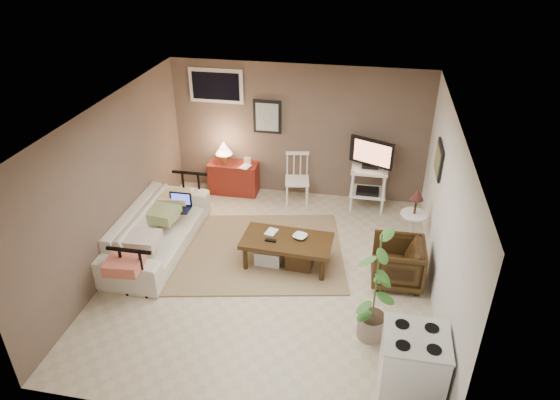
% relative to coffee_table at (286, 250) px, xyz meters
% --- Properties ---
extents(floor, '(5.00, 5.00, 0.00)m').
position_rel_coffee_table_xyz_m(floor, '(-0.20, -0.23, -0.27)').
color(floor, '#C1B293').
rests_on(floor, ground).
extents(art_back, '(0.50, 0.03, 0.60)m').
position_rel_coffee_table_xyz_m(art_back, '(-0.75, 2.24, 1.18)').
color(art_back, black).
extents(art_right, '(0.03, 0.60, 0.45)m').
position_rel_coffee_table_xyz_m(art_right, '(2.03, 0.82, 1.25)').
color(art_right, black).
extents(window, '(0.96, 0.03, 0.60)m').
position_rel_coffee_table_xyz_m(window, '(-1.65, 2.24, 1.68)').
color(window, white).
extents(rug, '(2.98, 2.57, 0.03)m').
position_rel_coffee_table_xyz_m(rug, '(-0.51, 0.24, -0.26)').
color(rug, '#988558').
rests_on(rug, floor).
extents(coffee_table, '(1.32, 0.72, 0.49)m').
position_rel_coffee_table_xyz_m(coffee_table, '(0.00, 0.00, 0.00)').
color(coffee_table, '#3C2610').
rests_on(coffee_table, floor).
extents(sofa, '(0.68, 2.32, 0.91)m').
position_rel_coffee_table_xyz_m(sofa, '(-2.00, 0.06, 0.18)').
color(sofa, beige).
rests_on(sofa, floor).
extents(sofa_pillows, '(0.45, 2.21, 0.16)m').
position_rel_coffee_table_xyz_m(sofa_pillows, '(-1.94, -0.20, 0.29)').
color(sofa_pillows, beige).
rests_on(sofa_pillows, sofa).
extents(sofa_end_rails, '(0.62, 2.32, 0.78)m').
position_rel_coffee_table_xyz_m(sofa_end_rails, '(-1.87, 0.06, 0.12)').
color(sofa_end_rails, black).
rests_on(sofa_end_rails, floor).
extents(laptop, '(0.36, 0.26, 0.24)m').
position_rel_coffee_table_xyz_m(laptop, '(-1.78, 0.46, 0.32)').
color(laptop, black).
rests_on(laptop, sofa).
extents(red_console, '(0.89, 0.39, 1.02)m').
position_rel_coffee_table_xyz_m(red_console, '(-1.37, 2.04, 0.08)').
color(red_console, maroon).
rests_on(red_console, floor).
extents(spindle_chair, '(0.48, 0.48, 0.91)m').
position_rel_coffee_table_xyz_m(spindle_chair, '(-0.15, 1.90, 0.16)').
color(spindle_chair, white).
rests_on(spindle_chair, floor).
extents(tv_stand, '(0.73, 0.50, 1.29)m').
position_rel_coffee_table_xyz_m(tv_stand, '(1.09, 1.92, 0.41)').
color(tv_stand, white).
rests_on(tv_stand, floor).
extents(side_table, '(0.40, 0.40, 1.07)m').
position_rel_coffee_table_xyz_m(side_table, '(1.80, 0.76, 0.39)').
color(side_table, white).
rests_on(side_table, floor).
extents(armchair, '(0.66, 0.70, 0.71)m').
position_rel_coffee_table_xyz_m(armchair, '(1.58, -0.08, 0.08)').
color(armchair, '#30210D').
rests_on(armchair, floor).
extents(potted_plant, '(0.38, 0.38, 1.51)m').
position_rel_coffee_table_xyz_m(potted_plant, '(1.27, -1.21, 0.53)').
color(potted_plant, gray).
rests_on(potted_plant, floor).
extents(stove, '(0.66, 0.61, 0.86)m').
position_rel_coffee_table_xyz_m(stove, '(1.69, -2.03, 0.16)').
color(stove, white).
rests_on(stove, floor).
extents(bowl, '(0.20, 0.11, 0.20)m').
position_rel_coffee_table_xyz_m(bowl, '(0.19, 0.07, 0.29)').
color(bowl, '#3C2610').
rests_on(bowl, coffee_table).
extents(book_table, '(0.15, 0.05, 0.21)m').
position_rel_coffee_table_xyz_m(book_table, '(-0.32, 0.15, 0.29)').
color(book_table, '#3C2610').
rests_on(book_table, coffee_table).
extents(book_console, '(0.16, 0.07, 0.22)m').
position_rel_coffee_table_xyz_m(book_console, '(-1.17, 1.95, 0.43)').
color(book_console, '#3C2610').
rests_on(book_console, red_console).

